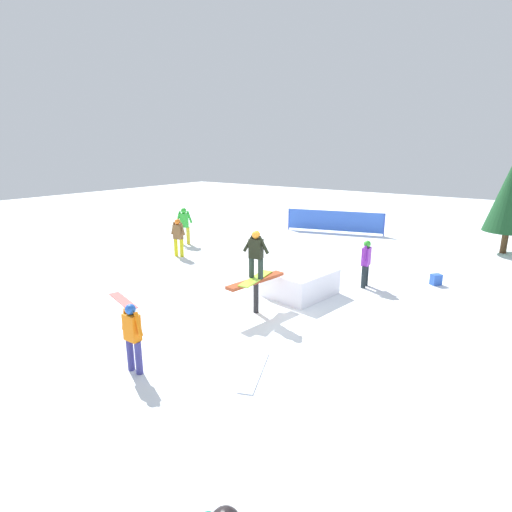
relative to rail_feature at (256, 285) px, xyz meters
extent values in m
plane|color=white|center=(0.00, 0.00, -0.74)|extent=(60.00, 60.00, 0.00)
cylinder|color=black|center=(0.00, 0.00, -0.32)|extent=(0.14, 0.14, 0.82)
cube|color=#A53F1E|center=(0.00, 0.00, 0.13)|extent=(1.84, 0.57, 0.08)
cube|color=white|center=(-1.79, 0.29, -0.37)|extent=(2.02, 1.77, 0.73)
cube|color=#98D032|center=(0.00, 0.00, 0.18)|extent=(1.44, 0.50, 0.03)
cylinder|color=#23322B|center=(0.02, -0.13, 0.46)|extent=(0.14, 0.14, 0.51)
cylinder|color=#23322B|center=(-0.02, 0.13, 0.46)|extent=(0.14, 0.14, 0.51)
cube|color=black|center=(0.00, 0.00, 0.96)|extent=(0.25, 0.36, 0.49)
cylinder|color=black|center=(0.03, -0.20, 1.07)|extent=(0.13, 0.32, 0.45)
cylinder|color=black|center=(-0.03, 0.20, 1.07)|extent=(0.13, 0.32, 0.45)
sphere|color=orange|center=(0.00, 0.00, 1.31)|extent=(0.21, 0.21, 0.21)
cylinder|color=gold|center=(-2.70, -5.78, -0.38)|extent=(0.14, 0.14, 0.70)
cylinder|color=gold|center=(-2.75, -5.52, -0.38)|extent=(0.14, 0.14, 0.70)
cube|color=brown|center=(-2.73, -5.65, 0.25)|extent=(0.27, 0.38, 0.56)
cylinder|color=brown|center=(-2.69, -5.86, 0.37)|extent=(0.13, 0.23, 0.50)
cylinder|color=brown|center=(-2.77, -5.44, 0.37)|extent=(0.13, 0.23, 0.50)
sphere|color=orange|center=(-2.73, -5.65, 0.64)|extent=(0.22, 0.22, 0.22)
cylinder|color=navy|center=(3.62, -0.33, -0.41)|extent=(0.13, 0.13, 0.66)
cylinder|color=navy|center=(3.62, -0.09, -0.41)|extent=(0.13, 0.13, 0.66)
cube|color=orange|center=(3.62, -0.21, 0.18)|extent=(0.19, 0.31, 0.51)
cylinder|color=orange|center=(3.62, -0.40, 0.29)|extent=(0.08, 0.18, 0.45)
cylinder|color=orange|center=(3.62, -0.02, 0.29)|extent=(0.08, 0.18, 0.45)
sphere|color=blue|center=(3.62, -0.21, 0.53)|extent=(0.20, 0.20, 0.20)
cylinder|color=#1B2529|center=(-3.67, 1.52, -0.39)|extent=(0.14, 0.14, 0.68)
cylinder|color=#1B2529|center=(-3.41, 1.55, -0.39)|extent=(0.14, 0.14, 0.68)
cube|color=purple|center=(-3.54, 1.54, 0.22)|extent=(0.35, 0.23, 0.55)
cylinder|color=purple|center=(-3.75, 1.52, 0.34)|extent=(0.22, 0.10, 0.49)
cylinder|color=purple|center=(-3.33, 1.55, 0.34)|extent=(0.22, 0.10, 0.49)
sphere|color=green|center=(-3.54, 1.54, 0.60)|extent=(0.21, 0.21, 0.21)
cylinder|color=gold|center=(-4.21, -7.03, -0.36)|extent=(0.16, 0.16, 0.76)
cylinder|color=gold|center=(-4.42, -6.83, -0.36)|extent=(0.16, 0.16, 0.76)
cube|color=green|center=(-4.32, -6.93, 0.33)|extent=(0.43, 0.43, 0.61)
cylinder|color=green|center=(-4.14, -7.09, 0.47)|extent=(0.25, 0.24, 0.55)
cylinder|color=green|center=(-4.49, -6.77, 0.47)|extent=(0.25, 0.24, 0.55)
sphere|color=green|center=(-4.32, -6.93, 0.75)|extent=(0.24, 0.24, 0.24)
cube|color=#EF5C58|center=(1.50, -3.46, -0.72)|extent=(0.69, 1.52, 0.02)
cube|color=white|center=(2.33, 1.63, -0.72)|extent=(1.46, 0.83, 0.02)
cube|color=blue|center=(-4.98, 3.27, -0.57)|extent=(0.37, 0.36, 0.34)
cylinder|color=blue|center=(-11.07, -0.39, -0.19)|extent=(0.06, 0.06, 1.10)
cylinder|color=blue|center=(-9.78, -4.92, -0.19)|extent=(0.06, 0.06, 1.10)
cube|color=blue|center=(-10.42, -2.65, -0.13)|extent=(1.30, 4.53, 0.99)
cylinder|color=#4C331E|center=(-10.71, 4.59, -0.29)|extent=(0.24, 0.24, 0.89)
camera|label=1|loc=(7.76, 5.55, 3.35)|focal=28.00mm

